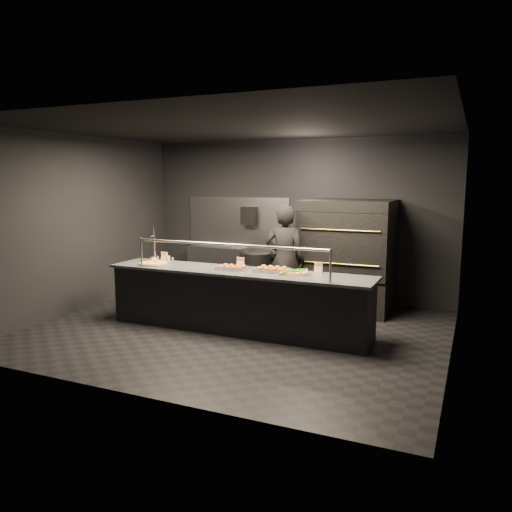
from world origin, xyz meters
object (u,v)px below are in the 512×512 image
Objects in this scene: slider_tray_b at (272,269)px; beer_tap at (154,251)px; towel_dispenser at (249,216)px; trash_bin at (257,274)px; worker at (285,260)px; slider_tray_a at (232,268)px; square_pizza at (294,272)px; round_pizza at (154,263)px; pizza_oven at (348,255)px; prep_shelf at (217,268)px; service_counter at (237,300)px; fire_extinguisher at (275,242)px.

beer_tap is at bearing 179.03° from slider_tray_b.
beer_tap is (-0.70, -2.22, -0.46)m from towel_dispenser.
trash_bin is 0.46× the size of worker.
beer_tap is 0.71× the size of trash_bin.
worker reaches higher than slider_tray_a.
square_pizza is at bearing -54.43° from trash_bin.
beer_tap is 1.19× the size of round_pizza.
square_pizza is 0.58× the size of trash_bin.
pizza_oven reaches higher than prep_shelf.
towel_dispenser is 2.59m from round_pizza.
service_counter is 8.30× the size of square_pizza.
fire_extinguisher is 2.70m from round_pizza.
worker is (1.91, -1.16, 0.47)m from prep_shelf.
beer_tap reaches higher than prep_shelf.
trash_bin is at bearing 64.73° from beer_tap.
pizza_oven is at bearing -17.89° from fire_extinguisher.
slider_tray_b is at bearing -58.20° from towel_dispenser.
pizza_oven reaches higher than round_pizza.
prep_shelf is 3.35m from square_pizza.
slider_tray_a is at bearing -176.76° from square_pizza.
worker is (0.41, 1.12, -0.02)m from slider_tray_a.
square_pizza is at bearing 3.84° from round_pizza.
pizza_oven reaches higher than slider_tray_a.
trash_bin is (-1.14, 2.06, -0.53)m from slider_tray_b.
worker reaches higher than fire_extinguisher.
slider_tray_a is (0.80, -2.35, -0.60)m from towel_dispenser.
beer_tap is at bearing -107.49° from towel_dispenser.
round_pizza is (-1.10, -2.46, -0.12)m from fire_extinguisher.
fire_extinguisher is at bearing -68.91° from worker.
fire_extinguisher is 1.41m from worker.
pizza_oven is 1.03× the size of worker.
service_counter reaches higher than round_pizza.
towel_dispenser is 0.74m from fire_extinguisher.
service_counter reaches higher than prep_shelf.
prep_shelf is 0.96m from trash_bin.
slider_tray_a is 0.28× the size of worker.
trash_bin is (0.81, 2.25, -0.51)m from round_pizza.
towel_dispenser is at bearing 166.86° from pizza_oven.
round_pizza is 2.45m from trash_bin.
service_counter is 2.22× the size of worker.
pizza_oven reaches higher than trash_bin.
towel_dispenser is 0.19× the size of worker.
pizza_oven reaches higher than fire_extinguisher.
trash_bin is at bearing 125.57° from square_pizza.
worker reaches higher than trash_bin.
slider_tray_a is (1.35, 0.10, 0.01)m from round_pizza.
service_counter reaches higher than slider_tray_a.
slider_tray_a is 0.96m from square_pizza.
beer_tap is at bearing -119.25° from fire_extinguisher.
pizza_oven is 3.87× the size of square_pizza.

